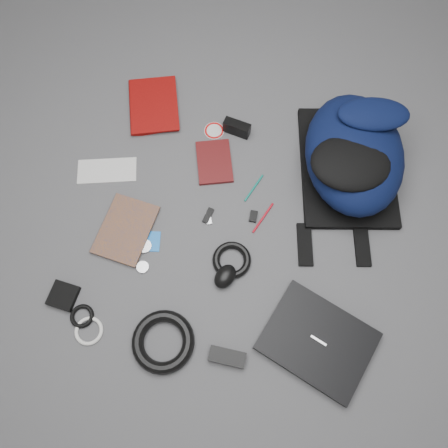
% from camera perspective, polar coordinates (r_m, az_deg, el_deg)
% --- Properties ---
extents(ground, '(4.00, 4.00, 0.00)m').
position_cam_1_polar(ground, '(1.57, -0.00, -0.25)').
color(ground, '#4F4F51').
rests_on(ground, ground).
extents(backpack, '(0.48, 0.61, 0.22)m').
position_cam_1_polar(backpack, '(1.63, 16.62, 8.81)').
color(backpack, black).
rests_on(backpack, ground).
extents(laptop, '(0.40, 0.35, 0.03)m').
position_cam_1_polar(laptop, '(1.49, 12.12, -14.71)').
color(laptop, black).
rests_on(laptop, ground).
extents(textbook_red, '(0.27, 0.30, 0.03)m').
position_cam_1_polar(textbook_red, '(1.82, -12.23, 14.61)').
color(textbook_red, '#710606').
rests_on(textbook_red, ground).
extents(comic_book, '(0.19, 0.25, 0.02)m').
position_cam_1_polar(comic_book, '(1.62, -15.47, 0.20)').
color(comic_book, '#C46A0E').
rests_on(comic_book, ground).
extents(envelope, '(0.24, 0.16, 0.00)m').
position_cam_1_polar(envelope, '(1.71, -15.03, 6.76)').
color(envelope, silver).
rests_on(envelope, ground).
extents(dvd_case, '(0.18, 0.21, 0.01)m').
position_cam_1_polar(dvd_case, '(1.67, -1.28, 8.11)').
color(dvd_case, '#420C0D').
rests_on(dvd_case, ground).
extents(compact_camera, '(0.11, 0.05, 0.06)m').
position_cam_1_polar(compact_camera, '(1.72, 1.69, 12.43)').
color(compact_camera, black).
rests_on(compact_camera, ground).
extents(sticker_disc, '(0.09, 0.09, 0.00)m').
position_cam_1_polar(sticker_disc, '(1.74, -1.30, 12.09)').
color(sticker_disc, silver).
rests_on(sticker_disc, ground).
extents(pen_teal, '(0.05, 0.12, 0.01)m').
position_cam_1_polar(pen_teal, '(1.62, 3.92, 4.72)').
color(pen_teal, '#0C7464').
rests_on(pen_teal, ground).
extents(pen_red, '(0.05, 0.13, 0.01)m').
position_cam_1_polar(pen_red, '(1.58, 5.12, 0.81)').
color(pen_red, '#B30D1B').
rests_on(pen_red, ground).
extents(id_badge, '(0.06, 0.08, 0.00)m').
position_cam_1_polar(id_badge, '(1.57, -9.23, -2.26)').
color(id_badge, blue).
rests_on(id_badge, ground).
extents(usb_black, '(0.03, 0.06, 0.01)m').
position_cam_1_polar(usb_black, '(1.58, -2.08, 1.11)').
color(usb_black, black).
rests_on(usb_black, ground).
extents(usb_silver, '(0.03, 0.05, 0.01)m').
position_cam_1_polar(usb_silver, '(1.57, -2.01, 0.72)').
color(usb_silver, '#ABABAE').
rests_on(usb_silver, ground).
extents(key_fob, '(0.03, 0.04, 0.01)m').
position_cam_1_polar(key_fob, '(1.58, 3.86, 1.00)').
color(key_fob, black).
rests_on(key_fob, ground).
extents(mouse, '(0.09, 0.11, 0.05)m').
position_cam_1_polar(mouse, '(1.49, 0.15, -6.86)').
color(mouse, black).
rests_on(mouse, ground).
extents(headphone_left, '(0.05, 0.05, 0.01)m').
position_cam_1_polar(headphone_left, '(1.56, -10.32, -2.89)').
color(headphone_left, '#B0B0B2').
rests_on(headphone_left, ground).
extents(headphone_right, '(0.05, 0.05, 0.01)m').
position_cam_1_polar(headphone_right, '(1.54, -10.57, -5.57)').
color(headphone_right, '#BDBDC0').
rests_on(headphone_right, ground).
extents(cable_coil, '(0.17, 0.17, 0.03)m').
position_cam_1_polar(cable_coil, '(1.51, 1.02, -4.72)').
color(cable_coil, black).
rests_on(cable_coil, ground).
extents(power_brick, '(0.12, 0.05, 0.03)m').
position_cam_1_polar(power_brick, '(1.46, 0.42, -16.96)').
color(power_brick, black).
rests_on(power_brick, ground).
extents(power_cord_coil, '(0.21, 0.21, 0.04)m').
position_cam_1_polar(power_cord_coil, '(1.47, -7.96, -14.97)').
color(power_cord_coil, black).
rests_on(power_cord_coil, ground).
extents(pouch, '(0.09, 0.09, 0.02)m').
position_cam_1_polar(pouch, '(1.58, -20.25, -8.79)').
color(pouch, black).
rests_on(pouch, ground).
extents(earbud_coil, '(0.08, 0.08, 0.01)m').
position_cam_1_polar(earbud_coil, '(1.55, -18.06, -11.37)').
color(earbud_coil, black).
rests_on(earbud_coil, ground).
extents(white_cable_coil, '(0.10, 0.10, 0.01)m').
position_cam_1_polar(white_cable_coil, '(1.54, -17.24, -13.19)').
color(white_cable_coil, white).
rests_on(white_cable_coil, ground).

